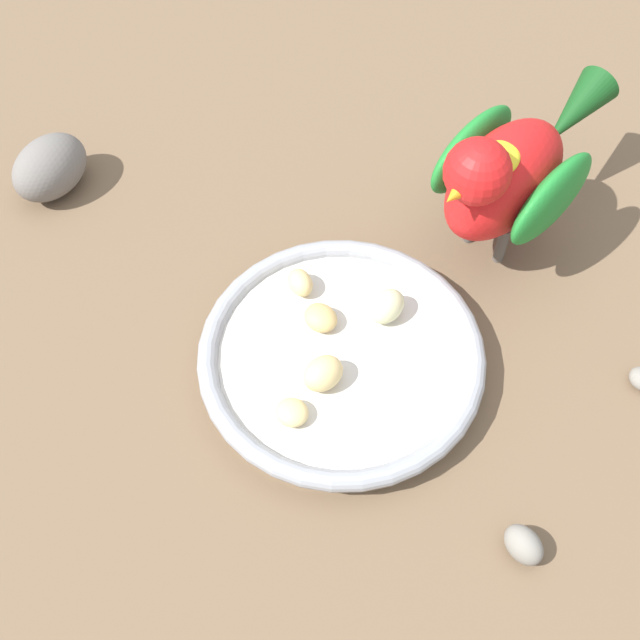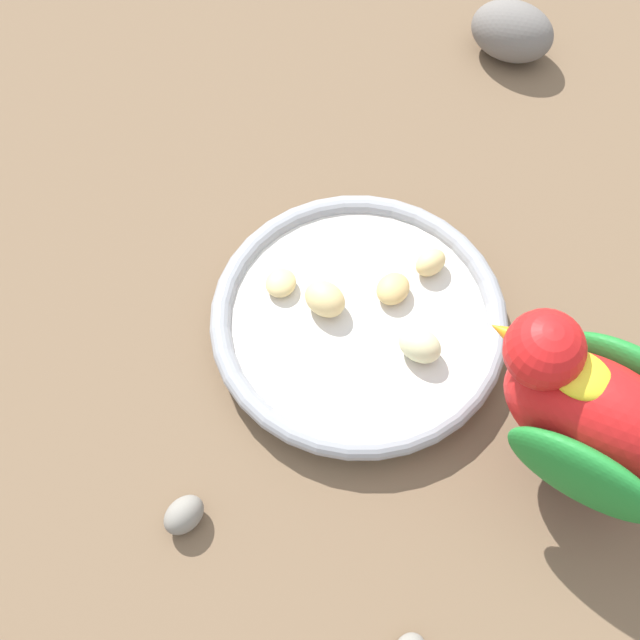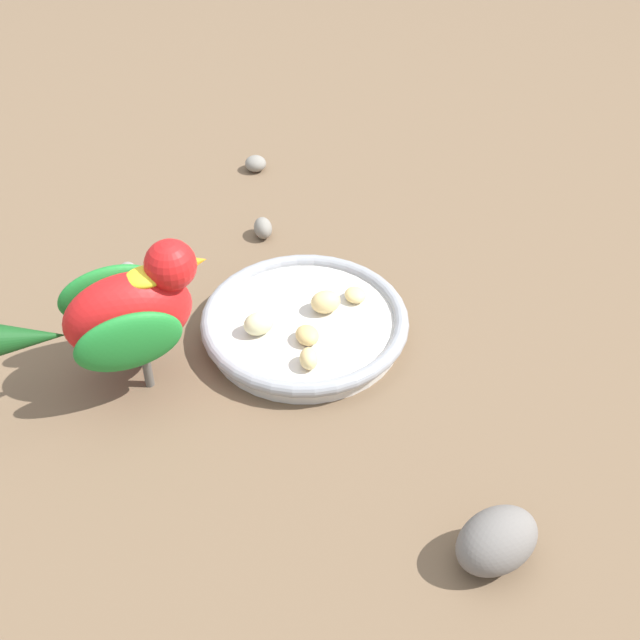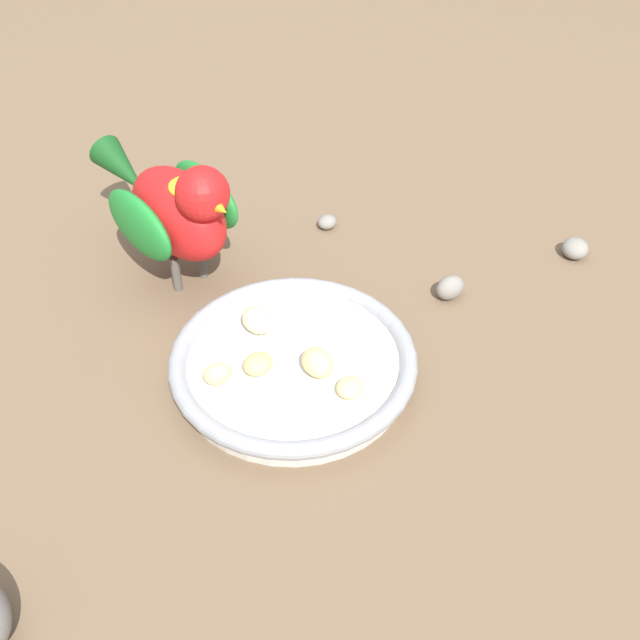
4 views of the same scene
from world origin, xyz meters
The scene contains 10 objects.
ground_plane centered at (0.00, 0.00, 0.00)m, with size 4.00×4.00×0.00m, color brown.
feeding_bowl centered at (0.01, 0.02, 0.02)m, with size 0.22×0.22×0.03m.
apple_piece_0 centered at (0.01, 0.05, 0.03)m, with size 0.03×0.03×0.02m, color #E5C67F.
apple_piece_1 centered at (0.03, 0.00, 0.03)m, with size 0.03×0.02×0.02m, color tan.
apple_piece_2 centered at (0.06, -0.02, 0.03)m, with size 0.03×0.02×0.02m, color #E5C67F.
apple_piece_3 centered at (-0.01, -0.03, 0.03)m, with size 0.03×0.02×0.02m, color beige.
apple_piece_4 centered at (0.02, 0.08, 0.03)m, with size 0.02×0.02×0.01m, color #E5C67F.
parrot centered at (-0.05, -0.15, 0.09)m, with size 0.12×0.22×0.15m.
rock_large centered at (0.32, -0.04, 0.03)m, with size 0.07×0.05×0.05m, color slate.
pebble_2 centered at (-0.17, 0.09, 0.01)m, with size 0.03×0.02×0.03m, color gray.
Camera 2 is at (-0.31, -0.05, 0.62)m, focal length 51.19 mm.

